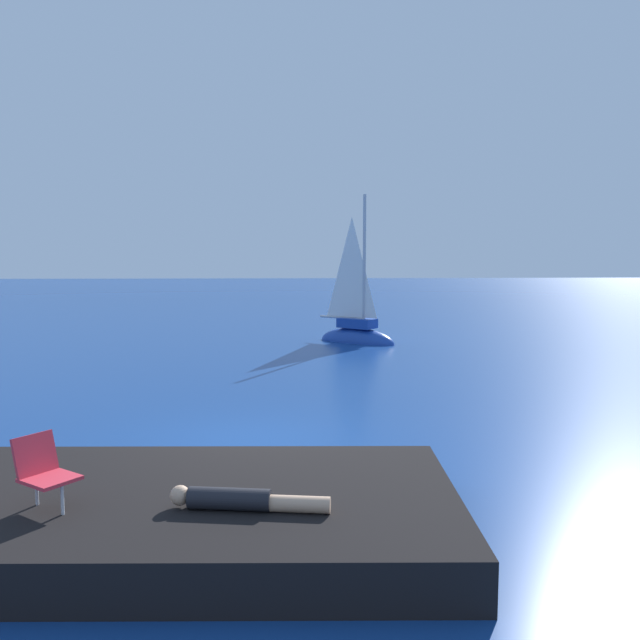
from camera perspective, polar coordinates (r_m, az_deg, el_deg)
ground_plane at (r=11.39m, az=-6.07°, el=-11.11°), size 160.00×160.00×0.00m
shore_ledge at (r=8.02m, az=-12.13°, el=-16.55°), size 6.60×3.83×0.55m
boulder_seaward at (r=9.60m, az=-8.09°, el=-14.40°), size 1.69×1.79×1.00m
boulder_inland at (r=10.16m, az=-5.34°, el=-13.22°), size 0.92×0.94×0.57m
sailboat_near at (r=24.34m, az=3.29°, el=-1.21°), size 3.19×2.85×6.09m
person_sunbather at (r=7.24m, az=-7.03°, el=-15.63°), size 1.76×0.44×0.25m
beach_chair at (r=7.74m, az=-23.45°, el=-12.07°), size 0.76×0.74×0.80m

